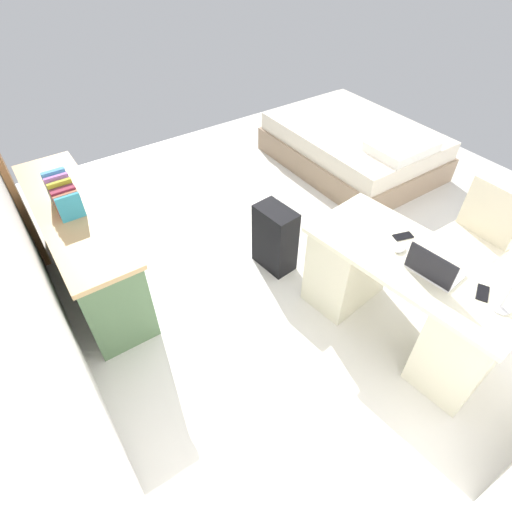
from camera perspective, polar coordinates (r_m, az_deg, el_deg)
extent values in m
plane|color=silver|center=(3.91, 9.06, 1.42)|extent=(5.57, 5.57, 0.00)
cube|color=white|center=(2.39, -32.32, 4.58)|extent=(4.37, 0.10, 2.67)
cube|color=beige|center=(2.86, 21.56, -0.64)|extent=(1.51, 0.83, 0.04)
cube|color=beige|center=(3.03, 27.43, -10.60)|extent=(0.47, 0.64, 0.71)
cube|color=beige|center=(3.27, 12.88, -0.93)|extent=(0.47, 0.64, 0.71)
cylinder|color=black|center=(3.83, 25.07, -3.86)|extent=(0.52, 0.52, 0.04)
cylinder|color=black|center=(3.70, 25.93, -1.82)|extent=(0.06, 0.06, 0.42)
cube|color=beige|center=(3.55, 27.14, 1.04)|extent=(0.47, 0.47, 0.08)
cube|color=beige|center=(3.56, 30.26, 5.31)|extent=(0.44, 0.07, 0.44)
cube|color=#4C6B47|center=(3.61, -22.99, 1.14)|extent=(1.76, 0.44, 0.71)
cube|color=tan|center=(3.39, -24.68, 5.82)|extent=(1.80, 0.48, 0.04)
cube|color=#415B3C|center=(3.44, -16.93, -3.01)|extent=(0.67, 0.01, 0.25)
cube|color=#415B3C|center=(4.04, -21.03, 3.78)|extent=(0.67, 0.01, 0.25)
cube|color=gray|center=(5.16, 13.17, 13.86)|extent=(1.90, 1.41, 0.28)
cube|color=silver|center=(5.05, 13.62, 16.22)|extent=(1.84, 1.35, 0.20)
cube|color=white|center=(4.61, 19.85, 14.32)|extent=(0.48, 0.68, 0.10)
cube|color=black|center=(3.49, 2.67, 2.50)|extent=(0.38, 0.26, 0.60)
cube|color=#B7B7BC|center=(2.80, 23.82, -1.84)|extent=(0.33, 0.26, 0.02)
cube|color=black|center=(2.65, 23.32, -1.34)|extent=(0.31, 0.05, 0.19)
ellipsoid|color=white|center=(2.86, 19.56, 0.97)|extent=(0.07, 0.11, 0.03)
cube|color=black|center=(2.79, 29.23, -4.54)|extent=(0.12, 0.15, 0.01)
cube|color=black|center=(2.99, 19.96, 2.64)|extent=(0.10, 0.15, 0.01)
cylinder|color=silver|center=(2.75, 31.12, -6.22)|extent=(0.11, 0.11, 0.01)
cylinder|color=silver|center=(2.65, 32.24, -4.13)|extent=(0.02, 0.02, 0.28)
cube|color=teal|center=(3.20, -24.59, 6.20)|extent=(0.03, 0.17, 0.20)
cube|color=#BE674B|center=(3.24, -24.77, 6.52)|extent=(0.03, 0.17, 0.20)
cube|color=maroon|center=(3.27, -24.98, 6.94)|extent=(0.04, 0.17, 0.21)
cube|color=brown|center=(3.30, -25.15, 7.23)|extent=(0.04, 0.17, 0.20)
cube|color=#A7A528|center=(3.33, -25.40, 7.75)|extent=(0.03, 0.17, 0.23)
cube|color=#2E6A52|center=(3.37, -25.50, 7.84)|extent=(0.02, 0.17, 0.20)
cube|color=#A460BB|center=(3.40, -25.76, 8.39)|extent=(0.03, 0.17, 0.24)
cube|color=tan|center=(3.44, -25.85, 8.49)|extent=(0.02, 0.17, 0.21)
cube|color=#428BBC|center=(3.46, -26.10, 9.01)|extent=(0.04, 0.17, 0.24)
cone|color=#4C7FBF|center=(3.70, -26.69, 9.78)|extent=(0.08, 0.08, 0.11)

